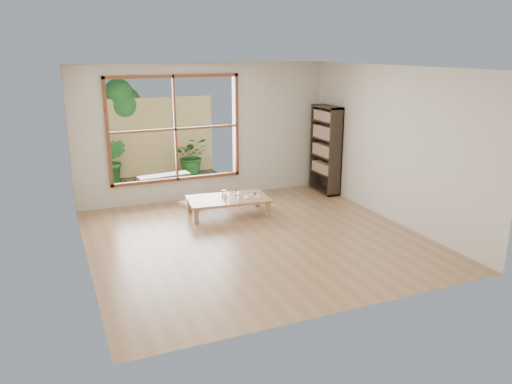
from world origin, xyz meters
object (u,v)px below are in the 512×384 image
at_px(bookshelf, 326,150).
at_px(food_tray, 252,196).
at_px(garden_bench, 164,178).
at_px(low_table, 228,200).

xyz_separation_m(bookshelf, food_tray, (-1.92, -0.73, -0.55)).
bearing_deg(garden_bench, low_table, -76.77).
bearing_deg(low_table, bookshelf, 20.49).
distance_m(low_table, food_tray, 0.44).
distance_m(low_table, bookshelf, 2.49).
xyz_separation_m(bookshelf, garden_bench, (-3.05, 1.28, -0.58)).
xyz_separation_m(low_table, food_tray, (0.42, -0.12, 0.06)).
distance_m(bookshelf, garden_bench, 3.36).
relative_size(bookshelf, food_tray, 5.87).
bearing_deg(bookshelf, garden_bench, 157.22).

